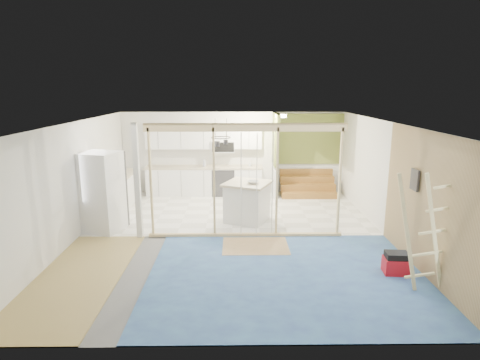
{
  "coord_description": "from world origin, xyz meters",
  "views": [
    {
      "loc": [
        0.07,
        -8.65,
        3.32
      ],
      "look_at": [
        0.18,
        0.6,
        1.2
      ],
      "focal_mm": 30.0,
      "sensor_mm": 36.0,
      "label": 1
    }
  ],
  "objects_px": {
    "ladder": "(424,233)",
    "island": "(247,202)",
    "fridge": "(102,192)",
    "toolbox": "(396,264)"
  },
  "relations": [
    {
      "from": "toolbox",
      "to": "ladder",
      "type": "bearing_deg",
      "value": -71.93
    },
    {
      "from": "toolbox",
      "to": "ladder",
      "type": "height_order",
      "value": "ladder"
    },
    {
      "from": "fridge",
      "to": "ladder",
      "type": "height_order",
      "value": "ladder"
    },
    {
      "from": "fridge",
      "to": "toolbox",
      "type": "xyz_separation_m",
      "value": [
        6.05,
        -2.37,
        -0.75
      ]
    },
    {
      "from": "toolbox",
      "to": "fridge",
      "type": "bearing_deg",
      "value": 163.55
    },
    {
      "from": "fridge",
      "to": "island",
      "type": "relative_size",
      "value": 1.38
    },
    {
      "from": "fridge",
      "to": "island",
      "type": "bearing_deg",
      "value": 27.13
    },
    {
      "from": "ladder",
      "to": "island",
      "type": "bearing_deg",
      "value": 133.56
    },
    {
      "from": "island",
      "to": "ladder",
      "type": "distance_m",
      "value": 4.6
    },
    {
      "from": "island",
      "to": "ladder",
      "type": "relative_size",
      "value": 0.68
    }
  ]
}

